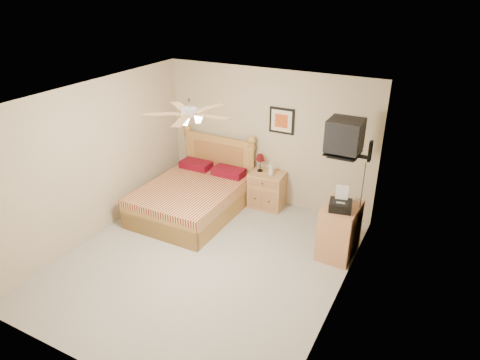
% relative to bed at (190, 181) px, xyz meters
% --- Properties ---
extents(floor, '(4.50, 4.50, 0.00)m').
position_rel_bed_xyz_m(floor, '(0.96, -1.12, -0.65)').
color(floor, '#9C988D').
rests_on(floor, ground).
extents(ceiling, '(4.00, 4.50, 0.04)m').
position_rel_bed_xyz_m(ceiling, '(0.96, -1.12, 1.85)').
color(ceiling, white).
rests_on(ceiling, ground).
extents(wall_back, '(4.00, 0.04, 2.50)m').
position_rel_bed_xyz_m(wall_back, '(0.96, 1.13, 0.60)').
color(wall_back, tan).
rests_on(wall_back, ground).
extents(wall_front, '(4.00, 0.04, 2.50)m').
position_rel_bed_xyz_m(wall_front, '(0.96, -3.37, 0.60)').
color(wall_front, tan).
rests_on(wall_front, ground).
extents(wall_left, '(0.04, 4.50, 2.50)m').
position_rel_bed_xyz_m(wall_left, '(-1.04, -1.12, 0.60)').
color(wall_left, tan).
rests_on(wall_left, ground).
extents(wall_right, '(0.04, 4.50, 2.50)m').
position_rel_bed_xyz_m(wall_right, '(2.96, -1.12, 0.60)').
color(wall_right, tan).
rests_on(wall_right, ground).
extents(bed, '(1.53, 2.01, 1.29)m').
position_rel_bed_xyz_m(bed, '(0.00, 0.00, 0.00)').
color(bed, olive).
rests_on(bed, ground).
extents(nightstand, '(0.64, 0.50, 0.67)m').
position_rel_bed_xyz_m(nightstand, '(1.09, 0.88, -0.31)').
color(nightstand, '#AF7F44').
rests_on(nightstand, ground).
extents(table_lamp, '(0.21, 0.21, 0.33)m').
position_rel_bed_xyz_m(table_lamp, '(0.92, 0.92, 0.19)').
color(table_lamp, '#540C0F').
rests_on(table_lamp, nightstand).
extents(lotion_bottle, '(0.11, 0.11, 0.25)m').
position_rel_bed_xyz_m(lotion_bottle, '(1.17, 0.85, 0.15)').
color(lotion_bottle, silver).
rests_on(lotion_bottle, nightstand).
extents(framed_picture, '(0.46, 0.04, 0.46)m').
position_rel_bed_xyz_m(framed_picture, '(1.23, 1.11, 0.97)').
color(framed_picture, black).
rests_on(framed_picture, wall_back).
extents(dresser, '(0.52, 0.73, 0.84)m').
position_rel_bed_xyz_m(dresser, '(2.69, -0.01, -0.23)').
color(dresser, '#B67043').
rests_on(dresser, ground).
extents(fax_machine, '(0.38, 0.40, 0.34)m').
position_rel_bed_xyz_m(fax_machine, '(2.69, -0.13, 0.36)').
color(fax_machine, black).
rests_on(fax_machine, dresser).
extents(magazine_lower, '(0.28, 0.31, 0.02)m').
position_rel_bed_xyz_m(magazine_lower, '(2.65, 0.26, 0.20)').
color(magazine_lower, beige).
rests_on(magazine_lower, dresser).
extents(magazine_upper, '(0.19, 0.25, 0.02)m').
position_rel_bed_xyz_m(magazine_upper, '(2.65, 0.27, 0.23)').
color(magazine_upper, tan).
rests_on(magazine_upper, magazine_lower).
extents(wall_tv, '(0.56, 0.46, 0.58)m').
position_rel_bed_xyz_m(wall_tv, '(2.71, 0.22, 1.16)').
color(wall_tv, black).
rests_on(wall_tv, wall_right).
extents(ceiling_fan, '(1.14, 1.14, 0.28)m').
position_rel_bed_xyz_m(ceiling_fan, '(0.96, -1.32, 1.71)').
color(ceiling_fan, silver).
rests_on(ceiling_fan, ceiling).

